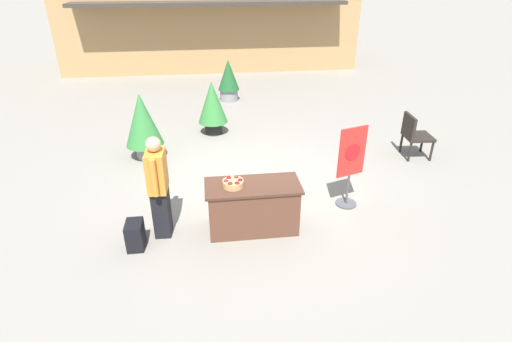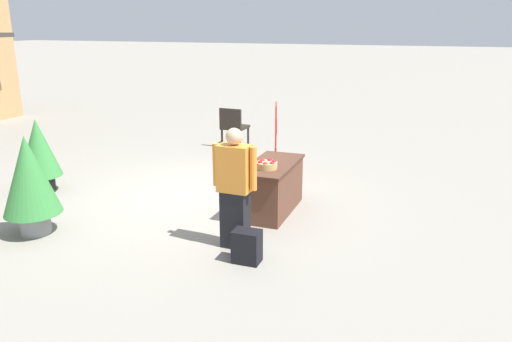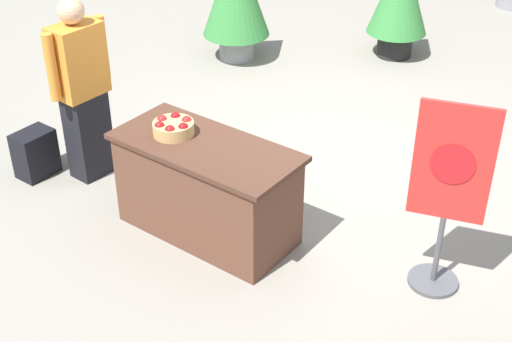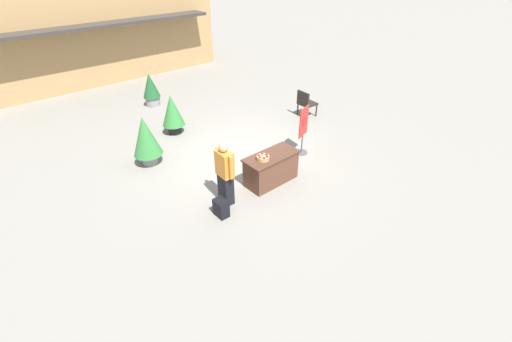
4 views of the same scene
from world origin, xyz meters
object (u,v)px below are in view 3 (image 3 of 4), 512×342
Objects in this scene: apple_basket at (173,127)px; poster_board at (448,194)px; display_table at (207,189)px; backpack at (35,153)px; person_visitor at (82,90)px.

poster_board is at bearing 14.19° from apple_basket.
backpack is at bearing -171.66° from display_table.
display_table is 4.63× the size of apple_basket.
poster_board reaches higher than backpack.
apple_basket is at bearing -176.67° from display_table.
apple_basket is (-0.30, -0.02, 0.45)m from display_table.
apple_basket is 0.74× the size of backpack.
backpack is (-1.76, -0.26, -0.18)m from display_table.
person_visitor is (-1.09, 0.07, -0.03)m from apple_basket.
apple_basket is 0.22× the size of poster_board.
person_visitor reaches higher than display_table.
display_table is 1.79m from backpack.
display_table is at bearing 8.34° from backpack.
person_visitor is at bearing -99.54° from poster_board.
poster_board is (3.46, 0.74, 0.55)m from backpack.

